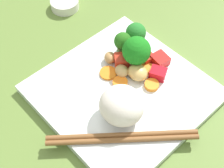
% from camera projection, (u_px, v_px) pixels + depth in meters
% --- Properties ---
extents(ground_plane, '(1.10, 1.10, 0.02)m').
position_uv_depth(ground_plane, '(122.00, 98.00, 0.59)').
color(ground_plane, olive).
extents(square_plate, '(0.28, 0.28, 0.02)m').
position_uv_depth(square_plate, '(123.00, 92.00, 0.57)').
color(square_plate, white).
rests_on(square_plate, ground_plane).
extents(rice_mound, '(0.08, 0.08, 0.06)m').
position_uv_depth(rice_mound, '(122.00, 105.00, 0.51)').
color(rice_mound, white).
rests_on(rice_mound, square_plate).
extents(broccoli_floret_0, '(0.04, 0.04, 0.05)m').
position_uv_depth(broccoli_floret_0, '(136.00, 33.00, 0.60)').
color(broccoli_floret_0, '#63AA44').
rests_on(broccoli_floret_0, square_plate).
extents(broccoli_floret_1, '(0.05, 0.05, 0.07)m').
position_uv_depth(broccoli_floret_1, '(137.00, 51.00, 0.57)').
color(broccoli_floret_1, '#529D4A').
rests_on(broccoli_floret_1, square_plate).
extents(broccoli_floret_2, '(0.03, 0.03, 0.05)m').
position_uv_depth(broccoli_floret_2, '(123.00, 42.00, 0.60)').
color(broccoli_floret_2, '#5F9143').
rests_on(broccoli_floret_2, square_plate).
extents(carrot_slice_0, '(0.04, 0.04, 0.01)m').
position_uv_depth(carrot_slice_0, '(148.00, 70.00, 0.59)').
color(carrot_slice_0, orange).
rests_on(carrot_slice_0, square_plate).
extents(carrot_slice_1, '(0.04, 0.04, 0.01)m').
position_uv_depth(carrot_slice_1, '(152.00, 85.00, 0.57)').
color(carrot_slice_1, orange).
rests_on(carrot_slice_1, square_plate).
extents(carrot_slice_2, '(0.03, 0.03, 0.01)m').
position_uv_depth(carrot_slice_2, '(120.00, 83.00, 0.57)').
color(carrot_slice_2, orange).
rests_on(carrot_slice_2, square_plate).
extents(carrot_slice_3, '(0.03, 0.03, 0.01)m').
position_uv_depth(carrot_slice_3, '(142.00, 50.00, 0.62)').
color(carrot_slice_3, orange).
rests_on(carrot_slice_3, square_plate).
extents(carrot_slice_4, '(0.04, 0.04, 0.00)m').
position_uv_depth(carrot_slice_4, '(108.00, 73.00, 0.59)').
color(carrot_slice_4, orange).
rests_on(carrot_slice_4, square_plate).
extents(pepper_chunk_0, '(0.03, 0.04, 0.02)m').
position_uv_depth(pepper_chunk_0, '(158.00, 74.00, 0.58)').
color(pepper_chunk_0, red).
rests_on(pepper_chunk_0, square_plate).
extents(pepper_chunk_1, '(0.03, 0.03, 0.02)m').
position_uv_depth(pepper_chunk_1, '(160.00, 60.00, 0.60)').
color(pepper_chunk_1, red).
rests_on(pepper_chunk_1, square_plate).
extents(pepper_chunk_2, '(0.03, 0.02, 0.01)m').
position_uv_depth(pepper_chunk_2, '(148.00, 59.00, 0.60)').
color(pepper_chunk_2, red).
rests_on(pepper_chunk_2, square_plate).
extents(pepper_chunk_3, '(0.04, 0.04, 0.02)m').
position_uv_depth(pepper_chunk_3, '(122.00, 61.00, 0.59)').
color(pepper_chunk_3, red).
rests_on(pepper_chunk_3, square_plate).
extents(chicken_piece_0, '(0.03, 0.04, 0.03)m').
position_uv_depth(chicken_piece_0, '(136.00, 72.00, 0.57)').
color(chicken_piece_0, tan).
rests_on(chicken_piece_0, square_plate).
extents(chicken_piece_1, '(0.03, 0.03, 0.02)m').
position_uv_depth(chicken_piece_1, '(110.00, 58.00, 0.60)').
color(chicken_piece_1, tan).
rests_on(chicken_piece_1, square_plate).
extents(chicken_piece_2, '(0.03, 0.03, 0.02)m').
position_uv_depth(chicken_piece_2, '(122.00, 71.00, 0.58)').
color(chicken_piece_2, tan).
rests_on(chicken_piece_2, square_plate).
extents(chopstick_pair, '(0.19, 0.18, 0.01)m').
position_uv_depth(chopstick_pair, '(122.00, 137.00, 0.51)').
color(chopstick_pair, brown).
rests_on(chopstick_pair, square_plate).
extents(sauce_cup, '(0.06, 0.06, 0.02)m').
position_uv_depth(sauce_cup, '(65.00, 4.00, 0.71)').
color(sauce_cup, silver).
rests_on(sauce_cup, ground_plane).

